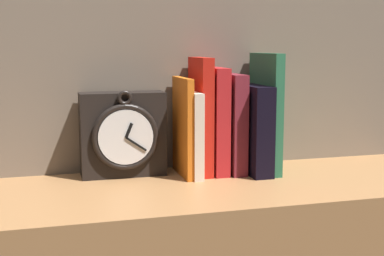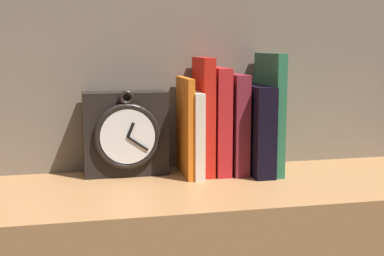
{
  "view_description": "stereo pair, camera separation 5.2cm",
  "coord_description": "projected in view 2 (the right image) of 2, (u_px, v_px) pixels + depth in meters",
  "views": [
    {
      "loc": [
        -0.27,
        -0.97,
        1.12
      ],
      "look_at": [
        0.0,
        0.0,
        0.97
      ],
      "focal_mm": 50.0,
      "sensor_mm": 36.0,
      "label": 1
    },
    {
      "loc": [
        -0.22,
        -0.98,
        1.12
      ],
      "look_at": [
        0.0,
        0.0,
        0.97
      ],
      "focal_mm": 50.0,
      "sensor_mm": 36.0,
      "label": 2
    }
  ],
  "objects": [
    {
      "name": "book_slot6_green",
      "position": [
        269.0,
        113.0,
        1.14
      ],
      "size": [
        0.02,
        0.14,
        0.25
      ],
      "color": "#276544",
      "rests_on": "bookshelf"
    },
    {
      "name": "book_slot3_red",
      "position": [
        218.0,
        121.0,
        1.13
      ],
      "size": [
        0.03,
        0.11,
        0.22
      ],
      "color": "red",
      "rests_on": "bookshelf"
    },
    {
      "name": "book_slot0_orange",
      "position": [
        185.0,
        127.0,
        1.11
      ],
      "size": [
        0.01,
        0.13,
        0.2
      ],
      "color": "orange",
      "rests_on": "bookshelf"
    },
    {
      "name": "book_slot5_black",
      "position": [
        255.0,
        129.0,
        1.13
      ],
      "size": [
        0.04,
        0.15,
        0.19
      ],
      "color": "black",
      "rests_on": "bookshelf"
    },
    {
      "name": "book_slot2_red",
      "position": [
        203.0,
        116.0,
        1.12
      ],
      "size": [
        0.02,
        0.11,
        0.24
      ],
      "color": "red",
      "rests_on": "bookshelf"
    },
    {
      "name": "book_slot4_maroon",
      "position": [
        235.0,
        124.0,
        1.14
      ],
      "size": [
        0.03,
        0.12,
        0.21
      ],
      "color": "maroon",
      "rests_on": "bookshelf"
    },
    {
      "name": "book_slot1_cream",
      "position": [
        193.0,
        133.0,
        1.11
      ],
      "size": [
        0.02,
        0.13,
        0.18
      ],
      "color": "beige",
      "rests_on": "bookshelf"
    },
    {
      "name": "clock",
      "position": [
        126.0,
        134.0,
        1.11
      ],
      "size": [
        0.17,
        0.08,
        0.18
      ],
      "color": "black",
      "rests_on": "bookshelf"
    }
  ]
}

